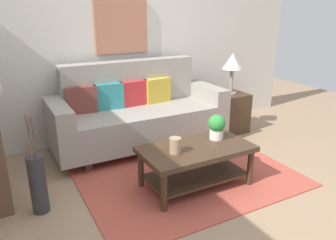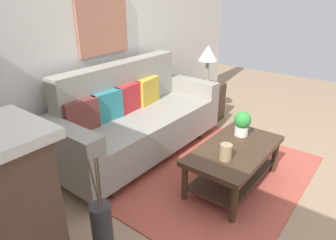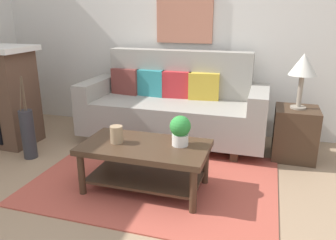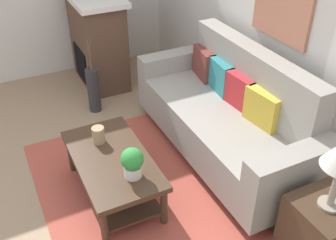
# 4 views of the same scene
# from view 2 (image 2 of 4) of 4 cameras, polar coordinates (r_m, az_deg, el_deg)

# --- Properties ---
(ground_plane) EXTENTS (9.40, 9.40, 0.00)m
(ground_plane) POSITION_cam_2_polar(r_m,az_deg,el_deg) (3.15, 17.64, -13.46)
(ground_plane) COLOR #9E7F60
(wall_back) EXTENTS (5.40, 0.10, 2.70)m
(wall_back) POSITION_cam_2_polar(r_m,az_deg,el_deg) (3.75, -11.37, 15.68)
(wall_back) COLOR silver
(wall_back) RESTS_ON ground_plane
(area_rug) EXTENTS (2.21, 1.61, 0.01)m
(area_rug) POSITION_cam_2_polar(r_m,az_deg,el_deg) (3.30, 9.46, -10.57)
(area_rug) COLOR #B24C3D
(area_rug) RESTS_ON ground_plane
(couch) EXTENTS (2.17, 0.84, 1.08)m
(couch) POSITION_cam_2_polar(r_m,az_deg,el_deg) (3.53, -5.88, -0.01)
(couch) COLOR gray
(couch) RESTS_ON ground_plane
(throw_pillow_maroon) EXTENTS (0.37, 0.17, 0.32)m
(throw_pillow_maroon) POSITION_cam_2_polar(r_m,az_deg,el_deg) (3.12, -16.25, 0.83)
(throw_pillow_maroon) COLOR brown
(throw_pillow_maroon) RESTS_ON couch
(throw_pillow_teal) EXTENTS (0.37, 0.16, 0.32)m
(throw_pillow_teal) POSITION_cam_2_polar(r_m,az_deg,el_deg) (3.31, -11.64, 2.63)
(throw_pillow_teal) COLOR teal
(throw_pillow_teal) RESTS_ON couch
(throw_pillow_crimson) EXTENTS (0.37, 0.15, 0.32)m
(throw_pillow_crimson) POSITION_cam_2_polar(r_m,az_deg,el_deg) (3.53, -7.55, 4.21)
(throw_pillow_crimson) COLOR red
(throw_pillow_crimson) RESTS_ON couch
(throw_pillow_mustard) EXTENTS (0.37, 0.16, 0.32)m
(throw_pillow_mustard) POSITION_cam_2_polar(r_m,az_deg,el_deg) (3.76, -3.92, 5.59)
(throw_pillow_mustard) COLOR gold
(throw_pillow_mustard) RESTS_ON couch
(coffee_table) EXTENTS (1.10, 0.60, 0.43)m
(coffee_table) POSITION_cam_2_polar(r_m,az_deg,el_deg) (3.04, 12.50, -7.10)
(coffee_table) COLOR #422D1E
(coffee_table) RESTS_ON ground_plane
(tabletop_vase) EXTENTS (0.11, 0.11, 0.15)m
(tabletop_vase) POSITION_cam_2_polar(r_m,az_deg,el_deg) (2.74, 10.99, -6.03)
(tabletop_vase) COLOR tan
(tabletop_vase) RESTS_ON coffee_table
(potted_plant_tabletop) EXTENTS (0.18, 0.18, 0.26)m
(potted_plant_tabletop) POSITION_cam_2_polar(r_m,az_deg,el_deg) (3.20, 13.99, -0.52)
(potted_plant_tabletop) COLOR white
(potted_plant_tabletop) RESTS_ON coffee_table
(side_table) EXTENTS (0.44, 0.44, 0.56)m
(side_table) POSITION_cam_2_polar(r_m,az_deg,el_deg) (4.57, 7.18, 3.46)
(side_table) COLOR #422D1E
(side_table) RESTS_ON ground_plane
(table_lamp) EXTENTS (0.28, 0.28, 0.57)m
(table_lamp) POSITION_cam_2_polar(r_m,az_deg,el_deg) (4.37, 7.66, 12.28)
(table_lamp) COLOR gray
(table_lamp) RESTS_ON side_table
(floor_vase) EXTENTS (0.14, 0.14, 0.54)m
(floor_vase) POSITION_cam_2_polar(r_m,az_deg,el_deg) (2.27, -12.28, -20.93)
(floor_vase) COLOR #2D2D33
(floor_vase) RESTS_ON ground_plane
(floor_vase_branch_a) EXTENTS (0.01, 0.02, 0.36)m
(floor_vase_branch_a) POSITION_cam_2_polar(r_m,az_deg,el_deg) (2.00, -12.96, -11.40)
(floor_vase_branch_a) COLOR brown
(floor_vase_branch_a) RESTS_ON floor_vase
(floor_vase_branch_b) EXTENTS (0.03, 0.05, 0.36)m
(floor_vase_branch_b) POSITION_cam_2_polar(r_m,az_deg,el_deg) (1.99, -13.96, -11.58)
(floor_vase_branch_b) COLOR brown
(floor_vase_branch_b) RESTS_ON floor_vase
(floor_vase_branch_c) EXTENTS (0.04, 0.05, 0.36)m
(floor_vase_branch_c) POSITION_cam_2_polar(r_m,az_deg,el_deg) (1.97, -13.30, -11.96)
(floor_vase_branch_c) COLOR brown
(floor_vase_branch_c) RESTS_ON floor_vase
(framed_painting) EXTENTS (0.71, 0.03, 0.66)m
(framed_painting) POSITION_cam_2_polar(r_m,az_deg,el_deg) (3.60, -12.30, 17.38)
(framed_painting) COLOR #B77056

